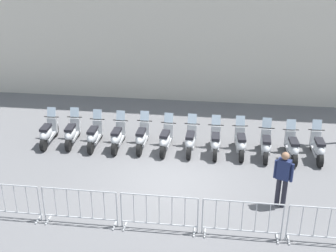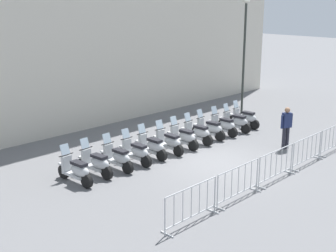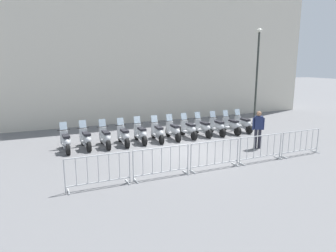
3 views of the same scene
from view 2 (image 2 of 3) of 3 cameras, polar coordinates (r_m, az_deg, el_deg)
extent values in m
plane|color=slate|center=(16.99, 6.17, -4.60)|extent=(120.00, 120.00, 0.00)
cylinder|color=black|center=(15.74, -13.01, -5.62)|extent=(0.21, 0.50, 0.48)
cylinder|color=black|center=(14.80, -10.21, -6.83)|extent=(0.21, 0.50, 0.48)
cube|color=#B7BABC|center=(15.26, -11.66, -6.07)|extent=(0.41, 0.90, 0.10)
ellipsoid|color=#B7BABC|center=(14.96, -11.07, -5.49)|extent=(0.49, 0.89, 0.40)
cube|color=black|center=(14.91, -11.18, -4.67)|extent=(0.37, 0.64, 0.10)
cube|color=#B7BABC|center=(15.49, -12.68, -4.72)|extent=(0.36, 0.19, 0.60)
cylinder|color=black|center=(15.39, -12.75, -3.57)|extent=(0.56, 0.12, 0.04)
cube|color=silver|center=(15.37, -12.90, -2.89)|extent=(0.34, 0.19, 0.35)
cube|color=#B7BABC|center=(15.65, -13.07, -4.70)|extent=(0.25, 0.35, 0.06)
cylinder|color=black|center=(16.27, -10.64, -4.80)|extent=(0.22, 0.50, 0.48)
cylinder|color=black|center=(15.37, -7.72, -5.88)|extent=(0.22, 0.50, 0.48)
cube|color=#B7BABC|center=(15.80, -9.23, -5.19)|extent=(0.43, 0.90, 0.10)
ellipsoid|color=#B7BABC|center=(15.51, -8.60, -4.61)|extent=(0.51, 0.89, 0.40)
cube|color=black|center=(15.46, -8.71, -3.81)|extent=(0.38, 0.64, 0.10)
cube|color=#B7BABC|center=(16.02, -10.28, -3.92)|extent=(0.36, 0.20, 0.60)
cylinder|color=black|center=(15.92, -10.33, -2.80)|extent=(0.56, 0.14, 0.04)
cube|color=silver|center=(15.90, -10.48, -2.14)|extent=(0.34, 0.20, 0.35)
cube|color=#B7BABC|center=(16.18, -10.69, -3.91)|extent=(0.25, 0.35, 0.06)
cylinder|color=black|center=(16.70, -7.94, -4.14)|extent=(0.20, 0.49, 0.48)
cylinder|color=black|center=(15.81, -5.11, -5.19)|extent=(0.20, 0.49, 0.48)
cube|color=#B7BABC|center=(16.24, -6.57, -4.52)|extent=(0.39, 0.90, 0.10)
ellipsoid|color=#B7BABC|center=(15.95, -5.95, -3.95)|extent=(0.47, 0.88, 0.40)
cube|color=black|center=(15.91, -6.04, -3.17)|extent=(0.36, 0.63, 0.10)
cube|color=#B7BABC|center=(16.47, -7.57, -3.28)|extent=(0.36, 0.18, 0.60)
cylinder|color=black|center=(16.37, -7.61, -2.18)|extent=(0.56, 0.11, 0.04)
cube|color=silver|center=(16.35, -7.74, -1.54)|extent=(0.34, 0.18, 0.35)
cube|color=#B7BABC|center=(16.62, -7.97, -3.26)|extent=(0.24, 0.34, 0.06)
cylinder|color=black|center=(17.22, -5.60, -3.46)|extent=(0.20, 0.49, 0.48)
cylinder|color=black|center=(16.34, -2.79, -4.45)|extent=(0.20, 0.49, 0.48)
cube|color=#B7BABC|center=(16.77, -4.24, -3.82)|extent=(0.38, 0.89, 0.10)
ellipsoid|color=#B7BABC|center=(16.49, -3.61, -3.25)|extent=(0.46, 0.88, 0.40)
cube|color=black|center=(16.44, -3.69, -2.50)|extent=(0.35, 0.63, 0.10)
cube|color=#B7BABC|center=(16.99, -5.23, -2.62)|extent=(0.35, 0.18, 0.60)
cylinder|color=black|center=(16.89, -5.25, -1.55)|extent=(0.56, 0.10, 0.04)
cube|color=silver|center=(16.88, -5.38, -0.93)|extent=(0.33, 0.18, 0.35)
cube|color=#B7BABC|center=(17.14, -5.63, -2.61)|extent=(0.24, 0.34, 0.06)
cylinder|color=black|center=(17.83, -3.61, -2.76)|extent=(0.19, 0.49, 0.48)
cylinder|color=black|center=(16.97, -0.82, -3.68)|extent=(0.19, 0.49, 0.48)
cube|color=#B7BABC|center=(17.38, -2.25, -3.09)|extent=(0.37, 0.89, 0.10)
ellipsoid|color=#B7BABC|center=(17.11, -1.62, -2.53)|extent=(0.45, 0.87, 0.40)
cube|color=black|center=(17.07, -1.70, -1.81)|extent=(0.34, 0.63, 0.10)
cube|color=#B7BABC|center=(17.61, -3.22, -1.94)|extent=(0.35, 0.18, 0.60)
cylinder|color=black|center=(17.51, -3.24, -0.90)|extent=(0.56, 0.10, 0.04)
cube|color=silver|center=(17.50, -3.36, -0.31)|extent=(0.33, 0.17, 0.35)
cube|color=#B7BABC|center=(17.75, -3.62, -1.93)|extent=(0.23, 0.34, 0.06)
cylinder|color=black|center=(18.37, -1.36, -2.19)|extent=(0.17, 0.49, 0.48)
cylinder|color=black|center=(17.50, 1.31, -3.09)|extent=(0.17, 0.49, 0.48)
cube|color=#B7BABC|center=(17.92, -0.06, -2.51)|extent=(0.33, 0.88, 0.10)
ellipsoid|color=#B7BABC|center=(17.65, 0.55, -1.97)|extent=(0.41, 0.86, 0.40)
cube|color=black|center=(17.61, 0.48, -1.26)|extent=(0.32, 0.62, 0.10)
cube|color=#B7BABC|center=(18.15, -0.98, -1.38)|extent=(0.35, 0.16, 0.60)
cylinder|color=black|center=(18.06, -0.99, -0.38)|extent=(0.56, 0.07, 0.04)
cube|color=silver|center=(18.05, -1.10, 0.20)|extent=(0.33, 0.16, 0.35)
cube|color=#B7BABC|center=(18.29, -1.37, -1.38)|extent=(0.22, 0.33, 0.06)
cylinder|color=black|center=(18.97, 0.41, -1.62)|extent=(0.19, 0.49, 0.48)
cylinder|color=black|center=(18.16, 3.20, -2.42)|extent=(0.19, 0.49, 0.48)
cube|color=#B7BABC|center=(18.55, 1.78, -1.89)|extent=(0.37, 0.89, 0.10)
ellipsoid|color=#B7BABC|center=(18.30, 2.42, -1.36)|extent=(0.45, 0.87, 0.40)
cube|color=black|center=(18.25, 2.35, -0.68)|extent=(0.34, 0.63, 0.10)
cube|color=#B7BABC|center=(18.76, 0.82, -0.83)|extent=(0.35, 0.18, 0.60)
cylinder|color=black|center=(18.67, 0.82, 0.14)|extent=(0.56, 0.10, 0.04)
cube|color=silver|center=(18.66, 0.71, 0.70)|extent=(0.33, 0.17, 0.35)
cube|color=#B7BABC|center=(18.89, 0.41, -0.84)|extent=(0.23, 0.34, 0.06)
cylinder|color=black|center=(19.57, 2.14, -1.10)|extent=(0.21, 0.50, 0.48)
cylinder|color=black|center=(18.82, 5.01, -1.82)|extent=(0.21, 0.50, 0.48)
cube|color=#B7BABC|center=(19.18, 3.55, -1.34)|extent=(0.40, 0.90, 0.10)
ellipsoid|color=#B7BABC|center=(18.94, 4.21, -0.81)|extent=(0.48, 0.88, 0.40)
cube|color=black|center=(18.90, 4.15, -0.15)|extent=(0.36, 0.63, 0.10)
cube|color=#B7BABC|center=(19.37, 2.57, -0.33)|extent=(0.36, 0.19, 0.60)
cylinder|color=black|center=(19.28, 2.58, 0.62)|extent=(0.56, 0.12, 0.04)
cube|color=silver|center=(19.27, 2.47, 1.16)|extent=(0.34, 0.18, 0.35)
cube|color=#B7BABC|center=(19.49, 2.15, -0.34)|extent=(0.24, 0.35, 0.06)
cylinder|color=black|center=(20.21, 3.69, -0.59)|extent=(0.22, 0.50, 0.48)
cylinder|color=black|center=(19.52, 6.58, -1.23)|extent=(0.22, 0.50, 0.48)
cube|color=#B7BABC|center=(19.85, 5.11, -0.79)|extent=(0.43, 0.90, 0.10)
ellipsoid|color=#B7BABC|center=(19.63, 5.79, -0.27)|extent=(0.50, 0.89, 0.40)
cube|color=black|center=(19.59, 5.73, 0.37)|extent=(0.38, 0.64, 0.10)
cube|color=#B7BABC|center=(20.02, 4.13, 0.17)|extent=(0.36, 0.20, 0.60)
cylinder|color=black|center=(19.94, 4.14, 1.09)|extent=(0.56, 0.14, 0.04)
cube|color=silver|center=(19.93, 4.04, 1.61)|extent=(0.34, 0.19, 0.35)
cube|color=#B7BABC|center=(20.14, 3.70, 0.15)|extent=(0.25, 0.35, 0.06)
cylinder|color=black|center=(20.87, 5.51, -0.11)|extent=(0.18, 0.49, 0.48)
cylinder|color=black|center=(20.11, 8.15, -0.80)|extent=(0.18, 0.49, 0.48)
cube|color=#B7BABC|center=(20.48, 6.81, -0.34)|extent=(0.34, 0.89, 0.10)
ellipsoid|color=#B7BABC|center=(20.24, 7.43, 0.16)|extent=(0.42, 0.86, 0.40)
cube|color=black|center=(20.21, 7.39, 0.78)|extent=(0.32, 0.62, 0.10)
cube|color=#B7BABC|center=(20.68, 5.92, 0.61)|extent=(0.35, 0.17, 0.60)
cylinder|color=black|center=(20.60, 5.94, 1.50)|extent=(0.56, 0.08, 0.04)
cube|color=silver|center=(20.59, 5.85, 2.01)|extent=(0.33, 0.16, 0.35)
cube|color=#B7BABC|center=(20.81, 5.53, 0.60)|extent=(0.22, 0.33, 0.06)
cylinder|color=black|center=(21.47, 6.96, 0.28)|extent=(0.22, 0.50, 0.48)
cylinder|color=black|center=(20.83, 9.78, -0.30)|extent=(0.22, 0.50, 0.48)
cube|color=#B7BABC|center=(21.13, 8.36, 0.10)|extent=(0.43, 0.90, 0.10)
ellipsoid|color=#B7BABC|center=(20.93, 9.02, 0.60)|extent=(0.50, 0.89, 0.40)
cube|color=black|center=(20.89, 8.97, 1.20)|extent=(0.38, 0.64, 0.10)
cube|color=#B7BABC|center=(21.29, 7.40, 1.00)|extent=(0.36, 0.20, 0.60)
cylinder|color=black|center=(21.22, 7.43, 1.86)|extent=(0.56, 0.13, 0.04)
cube|color=silver|center=(21.20, 7.34, 2.36)|extent=(0.34, 0.19, 0.35)
cube|color=#B7BABC|center=(21.40, 6.99, 0.98)|extent=(0.25, 0.35, 0.06)
cylinder|color=black|center=(22.23, 8.17, 0.75)|extent=(0.20, 0.49, 0.48)
cylinder|color=black|center=(21.57, 10.86, 0.18)|extent=(0.20, 0.49, 0.48)
cube|color=#B7BABC|center=(21.88, 9.50, 0.57)|extent=(0.40, 0.90, 0.10)
ellipsoid|color=#B7BABC|center=(21.68, 10.14, 1.06)|extent=(0.47, 0.88, 0.40)
cube|color=black|center=(21.64, 10.10, 1.64)|extent=(0.36, 0.63, 0.10)
cube|color=#B7BABC|center=(22.05, 8.60, 1.45)|extent=(0.36, 0.19, 0.60)
cylinder|color=black|center=(21.98, 8.63, 2.28)|extent=(0.56, 0.11, 0.04)
cube|color=silver|center=(21.97, 8.54, 2.76)|extent=(0.34, 0.18, 0.35)
cube|color=#B7BABC|center=(22.17, 8.20, 1.43)|extent=(0.24, 0.34, 0.06)
cube|color=#B2B5B7|center=(11.89, -0.12, -13.51)|extent=(0.09, 0.44, 0.04)
cube|color=#B2B5B7|center=(13.14, 5.65, -10.66)|extent=(0.09, 0.44, 0.04)
cylinder|color=#B2B5B7|center=(11.61, -0.41, -11.46)|extent=(0.04, 0.04, 1.05)
cylinder|color=#B2B5B7|center=(12.98, 5.93, -8.54)|extent=(0.04, 0.04, 1.05)
cylinder|color=#B2B5B7|center=(12.06, 2.99, -7.67)|extent=(2.01, 0.28, 0.04)
cylinder|color=#B2B5B7|center=(12.42, 2.93, -11.37)|extent=(2.01, 0.28, 0.04)
cylinder|color=#B2B5B7|center=(11.78, 0.76, -10.55)|extent=(0.02, 0.02, 0.87)
cylinder|color=#B2B5B7|center=(12.01, 1.88, -10.04)|extent=(0.02, 0.02, 0.87)
cylinder|color=#B2B5B7|center=(12.23, 2.96, -9.55)|extent=(0.02, 0.02, 0.87)
cylinder|color=#B2B5B7|center=(12.47, 3.99, -9.08)|extent=(0.02, 0.02, 0.87)
cylinder|color=#B2B5B7|center=(12.71, 4.99, -8.62)|extent=(0.02, 0.02, 0.87)
cube|color=#B2B5B7|center=(13.34, 6.41, -10.26)|extent=(0.09, 0.44, 0.04)
cube|color=#B2B5B7|center=(14.73, 10.91, -7.91)|extent=(0.09, 0.44, 0.04)
cylinder|color=#B2B5B7|center=(13.07, 6.26, -8.38)|extent=(0.04, 0.04, 1.05)
cylinder|color=#B2B5B7|center=(14.60, 11.18, -5.99)|extent=(0.04, 0.04, 1.05)
cylinder|color=#B2B5B7|center=(13.63, 8.95, -5.08)|extent=(2.01, 0.28, 0.04)
cylinder|color=#B2B5B7|center=(13.96, 8.81, -8.44)|extent=(2.01, 0.28, 0.04)
cylinder|color=#B2B5B7|center=(13.28, 7.17, -7.59)|extent=(0.02, 0.02, 0.87)
cylinder|color=#B2B5B7|center=(13.53, 8.04, -7.18)|extent=(0.02, 0.02, 0.87)
cylinder|color=#B2B5B7|center=(13.79, 8.88, -6.78)|extent=(0.02, 0.02, 0.87)
cylinder|color=#B2B5B7|center=(14.05, 9.68, -6.39)|extent=(0.02, 0.02, 0.87)
cylinder|color=#B2B5B7|center=(14.31, 10.46, -6.02)|extent=(0.02, 0.02, 0.87)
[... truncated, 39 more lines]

